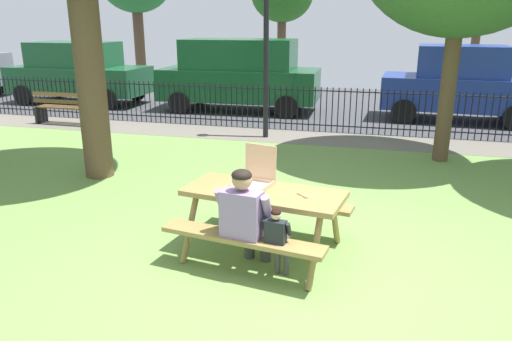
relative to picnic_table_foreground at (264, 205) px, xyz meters
name	(u,v)px	position (x,y,z in m)	size (l,w,h in m)	color
ground	(319,220)	(0.51, 1.14, -0.61)	(28.00, 10.87, 0.02)	#71964A
cobblestone_walkway	(346,140)	(0.51, 5.88, -0.60)	(28.00, 1.40, 0.01)	slate
street_asphalt	(358,106)	(0.51, 10.56, -0.60)	(28.00, 7.95, 0.01)	#424247
picnic_table_foreground	(264,205)	(0.00, 0.00, 0.00)	(2.00, 1.73, 0.79)	olive
pizza_box_open	(255,176)	(-0.14, 0.16, 0.28)	(0.49, 0.51, 0.46)	tan
pizza_slice_on_table	(308,194)	(0.51, -0.01, 0.18)	(0.26, 0.26, 0.02)	#EEC348
adult_at_table	(246,216)	(-0.07, -0.50, 0.06)	(0.63, 0.63, 1.19)	#3C3C3C
child_at_table	(278,236)	(0.29, -0.58, -0.10)	(0.32, 0.32, 0.82)	#474747
iron_fence_streetside	(350,110)	(0.51, 6.58, -0.05)	(23.48, 0.03, 1.08)	black
park_bench_left	(65,109)	(-6.70, 5.74, -0.18)	(1.61, 0.49, 0.85)	brown
lamp_post_walkway	(266,20)	(-1.34, 5.68, 2.02)	(0.28, 0.28, 4.31)	black
parked_car_left	(78,72)	(-8.29, 8.81, 0.41)	(4.42, 1.94, 1.94)	#1A512F
parked_car_center	(240,74)	(-2.88, 8.81, 0.50)	(4.65, 2.06, 2.08)	#124E26
parked_car_right	(459,83)	(3.17, 8.81, 0.41)	(4.00, 2.02, 1.98)	navy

